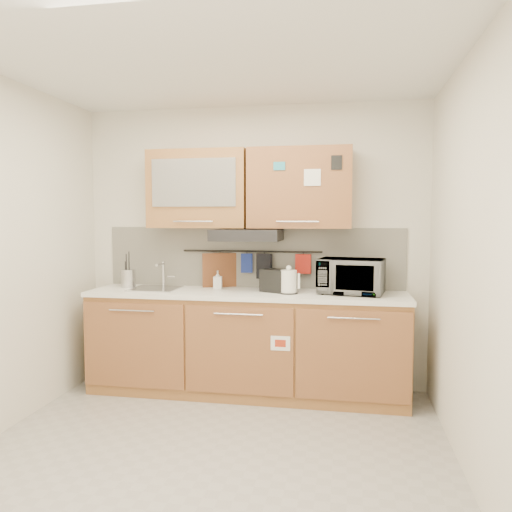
% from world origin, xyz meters
% --- Properties ---
extents(floor, '(3.20, 3.20, 0.00)m').
position_xyz_m(floor, '(0.00, 0.00, 0.00)').
color(floor, '#9E9993').
rests_on(floor, ground).
extents(ceiling, '(3.20, 3.20, 0.00)m').
position_xyz_m(ceiling, '(0.00, 0.00, 2.60)').
color(ceiling, white).
rests_on(ceiling, wall_back).
extents(wall_back, '(3.20, 0.00, 3.20)m').
position_xyz_m(wall_back, '(0.00, 1.50, 1.30)').
color(wall_back, silver).
rests_on(wall_back, ground).
extents(wall_right, '(0.00, 3.00, 3.00)m').
position_xyz_m(wall_right, '(1.60, 0.00, 1.30)').
color(wall_right, silver).
rests_on(wall_right, ground).
extents(base_cabinet, '(2.80, 0.64, 0.88)m').
position_xyz_m(base_cabinet, '(0.00, 1.19, 0.41)').
color(base_cabinet, '#AD6D3D').
rests_on(base_cabinet, floor).
extents(countertop, '(2.82, 0.62, 0.04)m').
position_xyz_m(countertop, '(0.00, 1.19, 0.90)').
color(countertop, white).
rests_on(countertop, base_cabinet).
extents(backsplash, '(2.80, 0.02, 0.56)m').
position_xyz_m(backsplash, '(0.00, 1.49, 1.20)').
color(backsplash, silver).
rests_on(backsplash, countertop).
extents(upper_cabinets, '(1.82, 0.37, 0.70)m').
position_xyz_m(upper_cabinets, '(-0.00, 1.32, 1.83)').
color(upper_cabinets, '#AD6D3D').
rests_on(upper_cabinets, wall_back).
extents(range_hood, '(0.60, 0.46, 0.10)m').
position_xyz_m(range_hood, '(0.00, 1.25, 1.42)').
color(range_hood, black).
rests_on(range_hood, upper_cabinets).
extents(sink, '(0.42, 0.40, 0.26)m').
position_xyz_m(sink, '(-0.85, 1.21, 0.92)').
color(sink, silver).
rests_on(sink, countertop).
extents(utensil_rail, '(1.30, 0.02, 0.02)m').
position_xyz_m(utensil_rail, '(0.00, 1.45, 1.26)').
color(utensil_rail, black).
rests_on(utensil_rail, backsplash).
extents(utensil_crock, '(0.15, 0.15, 0.34)m').
position_xyz_m(utensil_crock, '(-1.14, 1.26, 1.01)').
color(utensil_crock, '#BCBCC1').
rests_on(utensil_crock, countertop).
extents(kettle, '(0.18, 0.16, 0.25)m').
position_xyz_m(kettle, '(0.39, 1.14, 1.02)').
color(kettle, silver).
rests_on(kettle, countertop).
extents(toaster, '(0.31, 0.25, 0.20)m').
position_xyz_m(toaster, '(0.27, 1.22, 1.02)').
color(toaster, black).
rests_on(toaster, countertop).
extents(microwave, '(0.60, 0.46, 0.30)m').
position_xyz_m(microwave, '(0.91, 1.24, 1.07)').
color(microwave, '#999999').
rests_on(microwave, countertop).
extents(soap_bottle, '(0.09, 0.09, 0.17)m').
position_xyz_m(soap_bottle, '(-0.29, 1.31, 1.00)').
color(soap_bottle, '#999999').
rests_on(soap_bottle, countertop).
extents(cutting_board, '(0.31, 0.14, 0.40)m').
position_xyz_m(cutting_board, '(-0.30, 1.44, 1.04)').
color(cutting_board, brown).
rests_on(cutting_board, utensil_rail).
extents(oven_mitt, '(0.11, 0.05, 0.18)m').
position_xyz_m(oven_mitt, '(-0.04, 1.44, 1.15)').
color(oven_mitt, navy).
rests_on(oven_mitt, utensil_rail).
extents(dark_pouch, '(0.15, 0.09, 0.23)m').
position_xyz_m(dark_pouch, '(0.12, 1.44, 1.12)').
color(dark_pouch, black).
rests_on(dark_pouch, utensil_rail).
extents(pot_holder, '(0.15, 0.04, 0.18)m').
position_xyz_m(pot_holder, '(0.48, 1.44, 1.15)').
color(pot_holder, '#B32117').
rests_on(pot_holder, utensil_rail).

